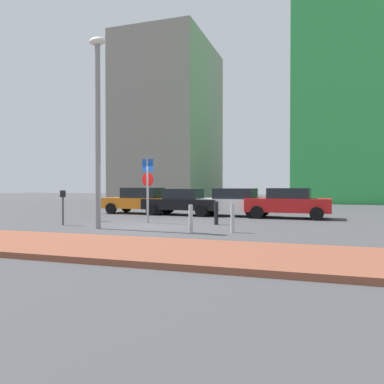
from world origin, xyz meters
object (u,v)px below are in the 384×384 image
(street_lamp, at_px, (98,117))
(traffic_bollard_far, at_px, (232,218))
(traffic_bollard_near, at_px, (191,219))
(parking_meter, at_px, (63,203))
(parked_car_white, at_px, (233,202))
(parked_car_red, at_px, (288,203))
(parked_car_orange, at_px, (141,200))
(traffic_bollard_edge, at_px, (216,213))
(parked_car_black, at_px, (182,202))
(traffic_bollard_mid, at_px, (98,211))
(parking_sign_post, at_px, (148,182))

(street_lamp, height_order, traffic_bollard_far, street_lamp)
(traffic_bollard_near, xyz_separation_m, traffic_bollard_far, (1.37, 0.50, 0.03))
(parking_meter, distance_m, traffic_bollard_far, 7.21)
(parked_car_white, distance_m, parked_car_red, 2.99)
(parked_car_orange, distance_m, traffic_bollard_near, 9.57)
(parked_car_red, height_order, parking_meter, parked_car_red)
(traffic_bollard_far, bearing_deg, parked_car_red, 77.99)
(traffic_bollard_edge, bearing_deg, parked_car_white, 93.87)
(traffic_bollard_near, height_order, traffic_bollard_far, traffic_bollard_far)
(parking_meter, relative_size, street_lamp, 0.20)
(parked_car_white, xyz_separation_m, traffic_bollard_far, (1.54, -7.07, -0.27))
(parked_car_red, height_order, traffic_bollard_edge, parked_car_red)
(traffic_bollard_far, relative_size, traffic_bollard_edge, 1.07)
(parked_car_black, height_order, parking_meter, parked_car_black)
(parked_car_red, relative_size, parking_meter, 2.92)
(parked_car_orange, height_order, parked_car_red, parked_car_orange)
(traffic_bollard_mid, bearing_deg, traffic_bollard_edge, 2.87)
(parked_car_red, distance_m, traffic_bollard_edge, 5.00)
(parked_car_red, height_order, traffic_bollard_near, parked_car_red)
(parked_car_red, bearing_deg, traffic_bollard_near, -111.26)
(parking_meter, bearing_deg, street_lamp, -17.51)
(parked_car_red, xyz_separation_m, traffic_bollard_edge, (-2.65, -4.23, -0.30))
(parked_car_black, distance_m, parking_sign_post, 4.75)
(parked_car_orange, height_order, street_lamp, street_lamp)
(parked_car_black, bearing_deg, parking_meter, -112.95)
(parked_car_white, bearing_deg, traffic_bollard_edge, -86.13)
(traffic_bollard_near, distance_m, traffic_bollard_mid, 6.02)
(parked_car_white, height_order, traffic_bollard_near, parked_car_white)
(parked_car_black, height_order, traffic_bollard_far, parked_car_black)
(parking_meter, distance_m, traffic_bollard_near, 5.88)
(traffic_bollard_mid, bearing_deg, street_lamp, -57.59)
(parking_sign_post, height_order, traffic_bollard_near, parking_sign_post)
(traffic_bollard_near, distance_m, traffic_bollard_edge, 2.95)
(parked_car_white, distance_m, traffic_bollard_mid, 7.18)
(parking_sign_post, height_order, traffic_bollard_mid, parking_sign_post)
(parked_car_black, xyz_separation_m, traffic_bollard_near, (2.99, -7.40, -0.26))
(street_lamp, bearing_deg, traffic_bollard_mid, 122.41)
(parked_car_white, height_order, street_lamp, street_lamp)
(parked_car_white, relative_size, parking_meter, 2.78)
(street_lamp, bearing_deg, traffic_bollard_edge, 36.84)
(traffic_bollard_near, relative_size, traffic_bollard_far, 0.94)
(parked_car_red, bearing_deg, parking_sign_post, -142.41)
(parked_car_orange, bearing_deg, parking_sign_post, -60.95)
(parked_car_white, bearing_deg, traffic_bollard_mid, -136.80)
(parked_car_red, height_order, traffic_bollard_mid, parked_car_red)
(parked_car_orange, xyz_separation_m, street_lamp, (1.94, -7.66, 3.46))
(parking_sign_post, bearing_deg, traffic_bollard_far, -27.79)
(parked_car_black, height_order, parked_car_white, parked_car_white)
(parking_sign_post, distance_m, traffic_bollard_near, 4.24)
(parking_sign_post, relative_size, traffic_bollard_near, 2.92)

